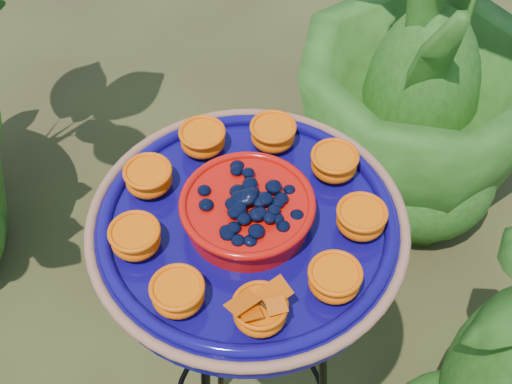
# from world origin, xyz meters

# --- Properties ---
(ground_plane) EXTENTS (20.00, 20.00, 0.00)m
(ground_plane) POSITION_xyz_m (0.00, 0.00, 0.00)
(ground_plane) COLOR #2E2314
(ground_plane) RESTS_ON ground
(tripod_stand) EXTENTS (0.31, 0.32, 0.78)m
(tripod_stand) POSITION_xyz_m (-0.07, -0.15, 0.48)
(tripod_stand) COLOR black
(tripod_stand) RESTS_ON ground
(feeder_dish) EXTENTS (0.43, 0.43, 0.09)m
(feeder_dish) POSITION_xyz_m (-0.07, -0.15, 0.82)
(feeder_dish) COLOR #0E075C
(feeder_dish) RESTS_ON tripod_stand
(driftwood_log) EXTENTS (0.59, 0.31, 0.19)m
(driftwood_log) POSITION_xyz_m (0.23, 0.36, 0.09)
(driftwood_log) COLOR tan
(driftwood_log) RESTS_ON ground
(shrub_back_right) EXTENTS (0.90, 0.90, 1.13)m
(shrub_back_right) POSITION_xyz_m (0.58, 0.42, 0.57)
(shrub_back_right) COLOR #204312
(shrub_back_right) RESTS_ON ground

